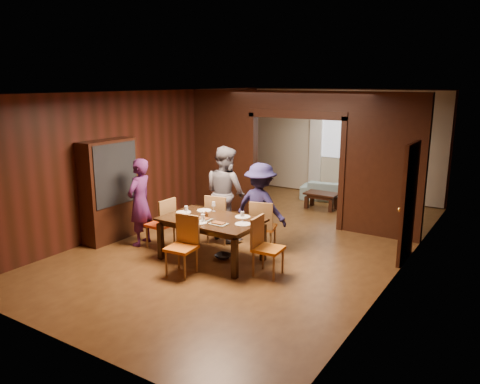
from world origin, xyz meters
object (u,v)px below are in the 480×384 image
Objects in this scene: chair_right at (268,247)px; chair_far_l at (220,218)px; hutch at (110,191)px; person_navy at (260,207)px; sofa at (335,191)px; chair_left at (160,223)px; coffee_table at (321,201)px; chair_near at (181,246)px; person_purple at (140,202)px; dining_table at (212,239)px; chair_far_r at (263,225)px; person_grey at (226,193)px.

chair_right and chair_far_l have the same top height.
hutch is (-1.92, -1.02, 0.52)m from chair_far_l.
hutch reaches higher than person_navy.
sofa is 5.40m from chair_left.
chair_far_l is at bearing 10.19° from person_navy.
coffee_table is 4.39m from chair_right.
chair_near is (-0.49, -1.73, -0.34)m from person_navy.
dining_table is at bearing 84.25° from person_purple.
chair_near is at bearing 76.98° from sofa.
chair_left is at bearing -109.29° from coffee_table.
chair_near is (-0.32, -5.97, 0.23)m from sofa.
person_navy is 1.70× the size of chair_far_r.
person_navy is (2.08, 1.01, -0.02)m from person_purple.
chair_far_l is at bearing 97.52° from chair_near.
coffee_table is 0.40× the size of hutch.
chair_far_r is at bearing 29.43° from chair_right.
dining_table is 1.78× the size of chair_far_r.
person_navy is at bearing 82.28° from sofa.
chair_far_l reaches higher than coffee_table.
chair_left is 1.00× the size of chair_near.
person_navy is 3.00m from hutch.
chair_far_l is at bearing 56.14° from chair_right.
person_navy is 1.92m from chair_left.
person_grey is 0.52m from chair_far_l.
coffee_table is 5.19m from hutch.
hutch is (-3.51, -0.11, 0.52)m from chair_right.
person_grey is 1.93× the size of chair_left.
chair_left is (-1.49, -4.24, 0.28)m from coffee_table.
chair_right is (2.37, -0.05, 0.00)m from chair_left.
person_navy is 1.70× the size of chair_right.
chair_far_l is at bearing 70.90° from sofa.
sofa is 1.81× the size of chair_right.
coffee_table is 3.47m from chair_far_l.
hutch reaches higher than chair_far_l.
person_grey reaches higher than chair_left.
sofa is at bearing -102.69° from chair_far_r.
person_navy is at bearing 64.41° from dining_table.
chair_right is at bearing 107.59° from chair_far_r.
chair_near is (-0.33, -5.02, 0.28)m from coffee_table.
chair_right is at bearing 163.76° from person_grey.
person_grey is at bearing 148.15° from chair_left.
sofa is at bearing 81.46° from chair_near.
chair_left is (-1.64, -0.95, -0.34)m from person_navy.
chair_far_r is at bearing 83.35° from sofa.
person_navy is 1.82m from chair_near.
chair_right is at bearing 25.46° from chair_near.
hutch is at bearing -120.87° from coffee_table.
sofa is (0.73, 4.08, -0.68)m from person_grey.
person_purple is 0.96× the size of sofa.
chair_far_r is 3.11m from hutch.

